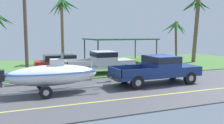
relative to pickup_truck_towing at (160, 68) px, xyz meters
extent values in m
cube|color=#4C4C51|center=(0.24, -0.77, -1.05)|extent=(36.00, 8.00, 0.06)
cube|color=#477538|center=(0.24, 10.23, -1.03)|extent=(36.00, 14.00, 0.11)
cube|color=#DBCC4C|center=(0.24, -2.57, -1.02)|extent=(34.20, 0.12, 0.01)
cube|color=navy|center=(-0.37, 0.00, -0.39)|extent=(5.76, 2.09, 0.22)
cube|color=navy|center=(1.70, 0.00, -0.09)|extent=(1.61, 2.09, 0.38)
cube|color=navy|center=(0.03, 0.00, 0.26)|extent=(1.73, 2.09, 1.08)
cube|color=black|center=(0.03, 0.00, 0.56)|extent=(1.75, 2.11, 0.38)
cube|color=#112047|center=(-2.04, 0.00, -0.26)|extent=(2.42, 2.09, 0.04)
cube|color=navy|center=(-2.04, 1.00, -0.06)|extent=(2.42, 0.08, 0.45)
cube|color=navy|center=(-2.04, -1.00, -0.06)|extent=(2.42, 0.08, 0.45)
cube|color=navy|center=(-3.21, 0.00, -0.06)|extent=(0.08, 2.09, 0.45)
cube|color=#333338|center=(-3.31, 0.00, -0.45)|extent=(0.12, 1.88, 0.16)
sphere|color=#B2B2B7|center=(-3.43, 0.00, -0.40)|extent=(0.10, 0.10, 0.10)
cylinder|color=black|center=(1.62, 0.93, -0.62)|extent=(0.80, 0.28, 0.80)
cylinder|color=#9E9EA3|center=(1.62, 0.93, -0.62)|extent=(0.36, 0.29, 0.36)
cylinder|color=black|center=(1.62, -0.93, -0.62)|extent=(0.80, 0.28, 0.80)
cylinder|color=#9E9EA3|center=(1.62, -0.93, -0.62)|extent=(0.36, 0.29, 0.36)
cylinder|color=black|center=(-2.16, 0.93, -0.62)|extent=(0.80, 0.28, 0.80)
cylinder|color=#9E9EA3|center=(-2.16, 0.93, -0.62)|extent=(0.36, 0.29, 0.36)
cylinder|color=black|center=(-2.16, -0.93, -0.62)|extent=(0.80, 0.28, 0.80)
cylinder|color=#9E9EA3|center=(-2.16, -0.93, -0.62)|extent=(0.36, 0.29, 0.36)
cube|color=gray|center=(-3.88, 0.00, -0.64)|extent=(0.90, 0.10, 0.08)
cube|color=gray|center=(-6.85, 1.01, -0.64)|extent=(5.03, 0.12, 0.10)
cube|color=gray|center=(-6.85, -1.01, -0.64)|extent=(5.03, 0.12, 0.10)
cylinder|color=black|center=(-7.35, 1.07, -0.70)|extent=(0.64, 0.22, 0.64)
cylinder|color=#9E9EA3|center=(-7.35, 1.07, -0.70)|extent=(0.29, 0.23, 0.29)
cylinder|color=black|center=(-7.35, -1.07, -0.70)|extent=(0.64, 0.22, 0.64)
cylinder|color=#9E9EA3|center=(-7.35, -1.07, -0.70)|extent=(0.29, 0.23, 0.29)
ellipsoid|color=silver|center=(-6.85, 0.00, -0.04)|extent=(4.91, 1.94, 1.11)
ellipsoid|color=#1E4CA5|center=(-6.85, 0.00, 0.16)|extent=(5.01, 1.98, 0.12)
cube|color=silver|center=(-6.60, 0.00, 0.51)|extent=(0.70, 0.60, 0.65)
cube|color=slate|center=(-6.30, 0.00, 0.98)|extent=(0.06, 0.56, 0.36)
cube|color=black|center=(-9.42, 0.00, 0.10)|extent=(0.36, 0.44, 0.56)
cylinder|color=#4C4C51|center=(-9.42, 0.00, -0.20)|extent=(0.12, 0.12, 0.61)
cylinder|color=silver|center=(-4.64, 0.00, 0.43)|extent=(0.04, 0.04, 0.50)
cube|color=silver|center=(-2.52, 5.00, -0.39)|extent=(5.56, 2.07, 0.22)
cube|color=silver|center=(-0.52, 5.00, -0.09)|extent=(1.56, 2.07, 0.38)
cube|color=silver|center=(-2.13, 5.00, 0.26)|extent=(1.67, 2.07, 1.08)
cube|color=black|center=(-2.13, 5.00, 0.57)|extent=(1.69, 2.09, 0.38)
cube|color=gray|center=(-4.14, 5.00, -0.26)|extent=(2.33, 2.07, 0.04)
cube|color=silver|center=(-4.14, 6.00, -0.06)|extent=(2.33, 0.08, 0.45)
cube|color=silver|center=(-4.14, 4.01, -0.06)|extent=(2.33, 0.08, 0.45)
cube|color=silver|center=(-5.26, 5.00, -0.06)|extent=(0.08, 2.07, 0.45)
cube|color=#333338|center=(-5.36, 5.00, -0.45)|extent=(0.12, 1.86, 0.16)
sphere|color=#B2B2B7|center=(-5.48, 5.00, -0.40)|extent=(0.10, 0.10, 0.10)
cylinder|color=black|center=(-0.60, 5.93, -0.62)|extent=(0.80, 0.28, 0.80)
cylinder|color=#9E9EA3|center=(-0.60, 5.93, -0.62)|extent=(0.36, 0.29, 0.36)
cylinder|color=black|center=(-0.60, 4.08, -0.62)|extent=(0.80, 0.28, 0.80)
cylinder|color=#9E9EA3|center=(-0.60, 4.08, -0.62)|extent=(0.36, 0.29, 0.36)
cylinder|color=black|center=(-4.25, 5.93, -0.62)|extent=(0.80, 0.28, 0.80)
cylinder|color=#9E9EA3|center=(-4.25, 5.93, -0.62)|extent=(0.36, 0.29, 0.36)
cylinder|color=black|center=(-4.25, 4.08, -0.62)|extent=(0.80, 0.28, 0.80)
cylinder|color=#9E9EA3|center=(-4.25, 4.08, -0.62)|extent=(0.36, 0.29, 0.36)
cube|color=#B21E19|center=(-4.87, 8.17, -0.49)|extent=(4.77, 1.79, 0.70)
cube|color=black|center=(-5.11, 8.17, 0.11)|extent=(2.67, 1.64, 0.50)
cylinder|color=black|center=(-3.24, 8.97, -0.69)|extent=(0.66, 0.22, 0.66)
cylinder|color=#9E9EA3|center=(-3.24, 8.97, -0.69)|extent=(0.30, 0.23, 0.30)
cylinder|color=black|center=(-3.24, 7.36, -0.69)|extent=(0.66, 0.22, 0.66)
cylinder|color=#9E9EA3|center=(-3.24, 7.36, -0.69)|extent=(0.30, 0.23, 0.30)
cylinder|color=black|center=(-6.49, 8.97, -0.69)|extent=(0.66, 0.22, 0.66)
cylinder|color=#9E9EA3|center=(-6.49, 8.97, -0.69)|extent=(0.30, 0.23, 0.30)
cylinder|color=black|center=(-6.49, 7.36, -0.69)|extent=(0.66, 0.22, 0.66)
cylinder|color=#9E9EA3|center=(-6.49, 7.36, -0.69)|extent=(0.30, 0.23, 0.30)
cylinder|color=#4C4238|center=(5.66, 14.53, 0.26)|extent=(0.14, 0.14, 2.56)
cylinder|color=#4C4238|center=(5.66, 9.44, 0.26)|extent=(0.14, 0.14, 2.56)
cylinder|color=#4C4238|center=(-1.10, 14.53, 0.26)|extent=(0.14, 0.14, 2.56)
cylinder|color=#4C4238|center=(-1.10, 9.44, 0.26)|extent=(0.14, 0.14, 2.56)
cube|color=#2D5647|center=(2.28, 11.99, 1.61)|extent=(7.26, 5.59, 0.14)
cylinder|color=brown|center=(-3.93, 13.16, 2.38)|extent=(0.33, 0.38, 6.81)
cone|color=#2D6B2D|center=(-3.00, 13.02, 5.31)|extent=(2.11, 0.73, 1.34)
cone|color=#2D6B2D|center=(-3.38, 13.63, 5.06)|extent=(1.60, 1.46, 1.75)
cone|color=#2D6B2D|center=(-4.05, 13.76, 4.97)|extent=(0.60, 1.51, 1.82)
cone|color=#2D6B2D|center=(-4.31, 13.72, 4.94)|extent=(1.18, 1.53, 1.90)
cone|color=#2D6B2D|center=(-4.66, 13.30, 4.98)|extent=(1.74, 0.62, 1.82)
cone|color=#2D6B2D|center=(-4.53, 12.59, 5.16)|extent=(1.67, 1.63, 1.60)
cone|color=#2D6B2D|center=(-3.81, 12.52, 5.04)|extent=(0.59, 1.55, 1.69)
cone|color=#2D6B2D|center=(-3.46, 12.61, 5.18)|extent=(1.31, 1.45, 1.45)
sphere|color=brown|center=(-3.93, 13.16, 5.79)|extent=(0.53, 0.53, 0.53)
cone|color=#2D6B2D|center=(-9.33, 4.60, 3.21)|extent=(1.58, 0.46, 1.13)
cone|color=#2D6B2D|center=(-9.60, 5.14, 3.04)|extent=(1.32, 1.38, 1.50)
cone|color=#2D6B2D|center=(-9.49, 4.07, 3.22)|extent=(1.38, 1.51, 1.12)
cylinder|color=brown|center=(9.89, 8.23, 2.37)|extent=(0.42, 0.88, 6.80)
cone|color=#286028|center=(10.53, 8.20, 5.41)|extent=(1.46, 0.37, 1.00)
cone|color=#286028|center=(10.17, 8.78, 5.23)|extent=(1.01, 1.49, 1.35)
cone|color=#286028|center=(9.69, 9.17, 5.25)|extent=(0.80, 2.14, 1.37)
cone|color=#286028|center=(9.10, 8.53, 5.20)|extent=(1.93, 1.05, 1.47)
cone|color=#286028|center=(9.05, 7.72, 5.30)|extent=(1.93, 1.34, 1.20)
cone|color=#286028|center=(9.79, 7.39, 5.07)|extent=(0.54, 1.92, 1.65)
cone|color=#286028|center=(10.40, 7.71, 5.26)|extent=(1.38, 1.39, 1.28)
sphere|color=brown|center=(9.89, 8.23, 5.77)|extent=(0.67, 0.67, 0.67)
cylinder|color=brown|center=(9.63, 11.38, 1.25)|extent=(0.28, 0.60, 4.56)
cone|color=#387A38|center=(10.31, 11.27, 2.91)|extent=(1.60, 0.55, 1.46)
cone|color=#387A38|center=(10.05, 11.98, 3.06)|extent=(1.21, 1.53, 1.21)
cone|color=#387A38|center=(9.11, 12.18, 2.99)|extent=(1.43, 1.93, 1.38)
cone|color=#387A38|center=(9.01, 11.46, 2.78)|extent=(1.57, 0.54, 1.73)
cone|color=#387A38|center=(9.28, 10.85, 2.86)|extent=(1.23, 1.56, 1.63)
cone|color=#387A38|center=(9.87, 10.84, 2.74)|extent=(0.98, 1.55, 1.82)
sphere|color=brown|center=(9.63, 11.38, 3.53)|extent=(0.45, 0.45, 0.45)
cylinder|color=brown|center=(-7.99, 4.08, 2.70)|extent=(0.24, 0.24, 7.45)
camera|label=1|loc=(-8.60, -13.10, 2.19)|focal=38.39mm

